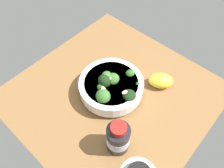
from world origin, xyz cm
name	(u,v)px	position (x,y,z in cm)	size (l,w,h in cm)	color
ground_plane	(113,96)	(0.00, 0.00, -1.51)	(57.23, 57.23, 3.02)	brown
bowl_of_broccoli	(112,86)	(0.41, -0.11, 3.61)	(19.51, 19.51, 8.95)	white
lemon_wedge	(161,81)	(-9.13, -12.52, 2.32)	(7.72, 5.22, 4.64)	yellow
bottle_short	(118,138)	(-12.34, 11.77, 5.32)	(6.02, 6.02, 11.81)	black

